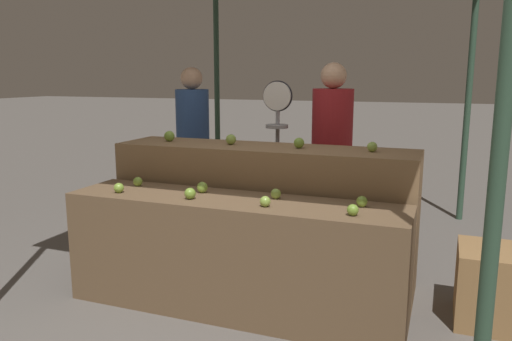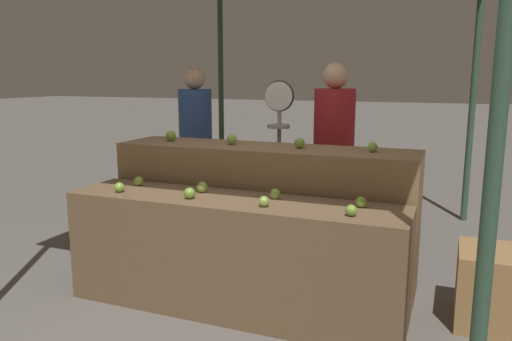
{
  "view_description": "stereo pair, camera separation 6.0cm",
  "coord_description": "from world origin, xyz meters",
  "px_view_note": "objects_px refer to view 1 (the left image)",
  "views": [
    {
      "loc": [
        1.33,
        -3.04,
        1.63
      ],
      "look_at": [
        0.06,
        0.3,
        0.96
      ],
      "focal_mm": 35.0,
      "sensor_mm": 36.0,
      "label": 1
    },
    {
      "loc": [
        1.39,
        -3.01,
        1.63
      ],
      "look_at": [
        0.06,
        0.3,
        0.96
      ],
      "focal_mm": 35.0,
      "sensor_mm": 36.0,
      "label": 2
    }
  ],
  "objects_px": {
    "wooden_crate_side": "(497,287)",
    "produce_scale": "(277,131)",
    "person_customer_left": "(193,137)",
    "person_vendor_at_scale": "(332,146)"
  },
  "relations": [
    {
      "from": "wooden_crate_side",
      "to": "produce_scale",
      "type": "bearing_deg",
      "value": 158.16
    },
    {
      "from": "produce_scale",
      "to": "wooden_crate_side",
      "type": "height_order",
      "value": "produce_scale"
    },
    {
      "from": "person_customer_left",
      "to": "person_vendor_at_scale",
      "type": "bearing_deg",
      "value": 159.44
    },
    {
      "from": "person_vendor_at_scale",
      "to": "wooden_crate_side",
      "type": "bearing_deg",
      "value": 168.12
    },
    {
      "from": "produce_scale",
      "to": "person_customer_left",
      "type": "distance_m",
      "value": 1.19
    },
    {
      "from": "person_customer_left",
      "to": "wooden_crate_side",
      "type": "bearing_deg",
      "value": 145.17
    },
    {
      "from": "produce_scale",
      "to": "person_vendor_at_scale",
      "type": "distance_m",
      "value": 0.52
    },
    {
      "from": "produce_scale",
      "to": "person_vendor_at_scale",
      "type": "xyz_separation_m",
      "value": [
        0.44,
        0.24,
        -0.14
      ]
    },
    {
      "from": "person_customer_left",
      "to": "wooden_crate_side",
      "type": "xyz_separation_m",
      "value": [
        2.88,
        -1.16,
        -0.75
      ]
    },
    {
      "from": "produce_scale",
      "to": "person_vendor_at_scale",
      "type": "bearing_deg",
      "value": 28.28
    }
  ]
}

